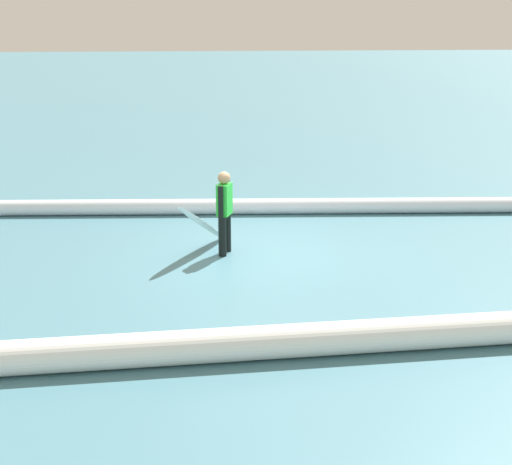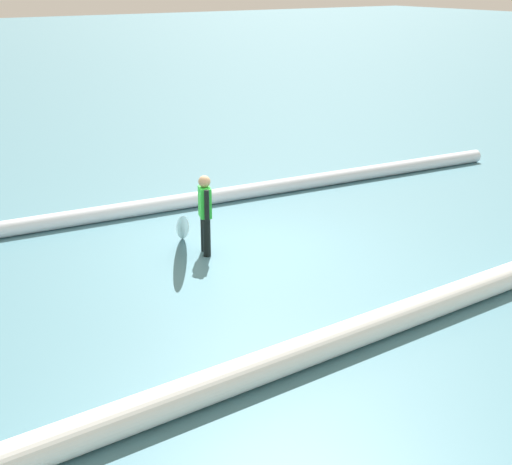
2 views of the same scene
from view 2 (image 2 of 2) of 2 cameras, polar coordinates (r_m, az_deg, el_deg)
ground_plane at (r=14.15m, az=-1.59°, el=-1.17°), size 155.55×155.55×0.00m
surfer at (r=13.62m, az=-3.89°, el=1.68°), size 0.31×0.53×1.49m
surfboard at (r=13.66m, az=-5.59°, el=0.33°), size 1.03×1.72×1.08m
wave_crest_foreground at (r=17.18m, az=-0.83°, el=3.12°), size 14.42×1.34×0.33m
wave_crest_midground at (r=10.49m, az=7.37°, el=-7.64°), size 14.34×1.14×0.42m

